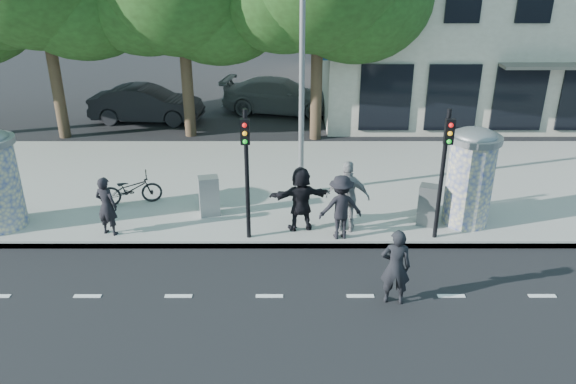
{
  "coord_description": "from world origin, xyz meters",
  "views": [
    {
      "loc": [
        0.4,
        -8.92,
        7.1
      ],
      "look_at": [
        0.41,
        3.5,
        1.57
      ],
      "focal_mm": 35.0,
      "sensor_mm": 36.0,
      "label": 1
    }
  ],
  "objects_px": {
    "traffic_pole_near": "(246,162)",
    "ped_b": "(107,206)",
    "cabinet_left": "(209,196)",
    "street_lamp": "(302,36)",
    "ped_d": "(341,207)",
    "man_road": "(396,267)",
    "car_right": "(281,96)",
    "bicycle": "(131,189)",
    "cabinet_right": "(429,205)",
    "traffic_pole_far": "(444,162)",
    "ped_e": "(348,197)",
    "ped_f": "(301,199)",
    "ad_column_right": "(470,175)",
    "car_mid": "(147,104)"
  },
  "relations": [
    {
      "from": "traffic_pole_near",
      "to": "ped_b",
      "type": "distance_m",
      "value": 3.86
    },
    {
      "from": "ped_b",
      "to": "cabinet_left",
      "type": "bearing_deg",
      "value": -136.83
    },
    {
      "from": "traffic_pole_near",
      "to": "cabinet_left",
      "type": "xyz_separation_m",
      "value": [
        -1.17,
        1.38,
        -1.52
      ]
    },
    {
      "from": "street_lamp",
      "to": "ped_d",
      "type": "distance_m",
      "value": 4.8
    },
    {
      "from": "ped_d",
      "to": "man_road",
      "type": "distance_m",
      "value": 2.8
    },
    {
      "from": "ped_d",
      "to": "car_right",
      "type": "height_order",
      "value": "ped_d"
    },
    {
      "from": "bicycle",
      "to": "cabinet_right",
      "type": "bearing_deg",
      "value": -114.46
    },
    {
      "from": "man_road",
      "to": "bicycle",
      "type": "height_order",
      "value": "man_road"
    },
    {
      "from": "traffic_pole_far",
      "to": "cabinet_left",
      "type": "height_order",
      "value": "traffic_pole_far"
    },
    {
      "from": "ped_e",
      "to": "bicycle",
      "type": "distance_m",
      "value": 6.31
    },
    {
      "from": "ped_f",
      "to": "man_road",
      "type": "distance_m",
      "value": 3.65
    },
    {
      "from": "traffic_pole_near",
      "to": "man_road",
      "type": "xyz_separation_m",
      "value": [
        3.27,
        -2.58,
        -1.36
      ]
    },
    {
      "from": "ped_b",
      "to": "cabinet_right",
      "type": "xyz_separation_m",
      "value": [
        8.39,
        0.52,
        -0.23
      ]
    },
    {
      "from": "ad_column_right",
      "to": "ped_b",
      "type": "relative_size",
      "value": 1.67
    },
    {
      "from": "ped_d",
      "to": "cabinet_left",
      "type": "height_order",
      "value": "ped_d"
    },
    {
      "from": "traffic_pole_far",
      "to": "car_right",
      "type": "height_order",
      "value": "traffic_pole_far"
    },
    {
      "from": "ped_b",
      "to": "street_lamp",
      "type": "bearing_deg",
      "value": -134.21
    },
    {
      "from": "traffic_pole_near",
      "to": "traffic_pole_far",
      "type": "height_order",
      "value": "same"
    },
    {
      "from": "street_lamp",
      "to": "car_right",
      "type": "relative_size",
      "value": 1.51
    },
    {
      "from": "ped_b",
      "to": "cabinet_right",
      "type": "bearing_deg",
      "value": -157.99
    },
    {
      "from": "man_road",
      "to": "cabinet_right",
      "type": "height_order",
      "value": "man_road"
    },
    {
      "from": "ped_f",
      "to": "car_right",
      "type": "xyz_separation_m",
      "value": [
        -0.66,
        11.77,
        -0.26
      ]
    },
    {
      "from": "ad_column_right",
      "to": "bicycle",
      "type": "xyz_separation_m",
      "value": [
        -9.32,
        1.18,
        -0.93
      ]
    },
    {
      "from": "ped_d",
      "to": "ped_f",
      "type": "height_order",
      "value": "ped_f"
    },
    {
      "from": "man_road",
      "to": "car_right",
      "type": "relative_size",
      "value": 0.33
    },
    {
      "from": "traffic_pole_near",
      "to": "car_mid",
      "type": "relative_size",
      "value": 0.72
    },
    {
      "from": "ped_e",
      "to": "traffic_pole_far",
      "type": "bearing_deg",
      "value": -178.95
    },
    {
      "from": "ad_column_right",
      "to": "man_road",
      "type": "bearing_deg",
      "value": -125.91
    },
    {
      "from": "ped_f",
      "to": "car_right",
      "type": "height_order",
      "value": "ped_f"
    },
    {
      "from": "traffic_pole_near",
      "to": "ped_b",
      "type": "xyz_separation_m",
      "value": [
        -3.63,
        0.24,
        -1.29
      ]
    },
    {
      "from": "ped_f",
      "to": "traffic_pole_far",
      "type": "bearing_deg",
      "value": 162.48
    },
    {
      "from": "ped_e",
      "to": "ped_b",
      "type": "bearing_deg",
      "value": 13.95
    },
    {
      "from": "traffic_pole_far",
      "to": "ped_f",
      "type": "distance_m",
      "value": 3.7
    },
    {
      "from": "car_mid",
      "to": "traffic_pole_far",
      "type": "bearing_deg",
      "value": -133.0
    },
    {
      "from": "bicycle",
      "to": "cabinet_left",
      "type": "xyz_separation_m",
      "value": [
        2.35,
        -0.71,
        0.1
      ]
    },
    {
      "from": "man_road",
      "to": "ped_d",
      "type": "bearing_deg",
      "value": -63.37
    },
    {
      "from": "ad_column_right",
      "to": "traffic_pole_far",
      "type": "xyz_separation_m",
      "value": [
        -1.0,
        -0.91,
        0.69
      ]
    },
    {
      "from": "ped_b",
      "to": "man_road",
      "type": "bearing_deg",
      "value": 176.24
    },
    {
      "from": "ped_d",
      "to": "bicycle",
      "type": "relative_size",
      "value": 0.97
    },
    {
      "from": "ped_b",
      "to": "car_right",
      "type": "height_order",
      "value": "ped_b"
    },
    {
      "from": "bicycle",
      "to": "car_mid",
      "type": "xyz_separation_m",
      "value": [
        -1.53,
        8.73,
        0.16
      ]
    },
    {
      "from": "ped_d",
      "to": "cabinet_left",
      "type": "distance_m",
      "value": 3.76
    },
    {
      "from": "ped_f",
      "to": "car_right",
      "type": "relative_size",
      "value": 0.33
    },
    {
      "from": "ped_b",
      "to": "bicycle",
      "type": "height_order",
      "value": "ped_b"
    },
    {
      "from": "traffic_pole_far",
      "to": "street_lamp",
      "type": "bearing_deg",
      "value": 140.12
    },
    {
      "from": "bicycle",
      "to": "traffic_pole_near",
      "type": "bearing_deg",
      "value": -135.99
    },
    {
      "from": "cabinet_right",
      "to": "car_right",
      "type": "bearing_deg",
      "value": 130.52
    },
    {
      "from": "cabinet_left",
      "to": "car_right",
      "type": "height_order",
      "value": "car_right"
    },
    {
      "from": "traffic_pole_near",
      "to": "ped_d",
      "type": "xyz_separation_m",
      "value": [
        2.34,
        0.06,
        -1.23
      ]
    },
    {
      "from": "ped_f",
      "to": "cabinet_left",
      "type": "distance_m",
      "value": 2.67
    }
  ]
}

